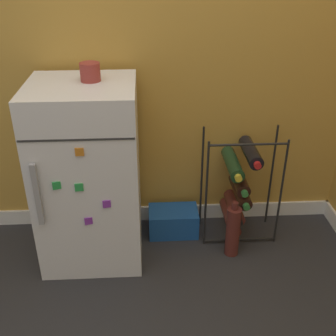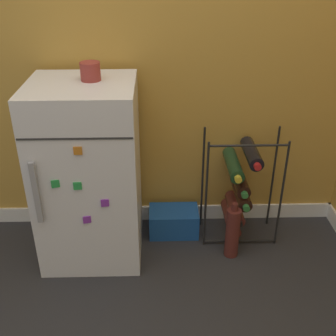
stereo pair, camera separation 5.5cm
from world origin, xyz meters
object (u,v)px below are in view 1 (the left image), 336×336
mini_fridge (89,175)px  wine_rack (238,186)px  soda_box (173,221)px  fridge_top_cup (90,72)px  loose_bottle_floor (233,231)px

mini_fridge → wine_rack: bearing=7.5°
wine_rack → soda_box: (-0.34, 0.03, -0.24)m
mini_fridge → wine_rack: 0.79m
wine_rack → mini_fridge: bearing=-172.5°
wine_rack → fridge_top_cup: size_ratio=6.88×
loose_bottle_floor → soda_box: bearing=145.4°
soda_box → loose_bottle_floor: loose_bottle_floor is taller
wine_rack → loose_bottle_floor: bearing=-105.4°
mini_fridge → soda_box: mini_fridge is taller
soda_box → loose_bottle_floor: bearing=-34.6°
wine_rack → fridge_top_cup: 0.97m
soda_box → loose_bottle_floor: 0.37m
wine_rack → soda_box: bearing=175.1°
soda_box → fridge_top_cup: 0.97m
fridge_top_cup → loose_bottle_floor: (0.67, -0.12, -0.81)m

